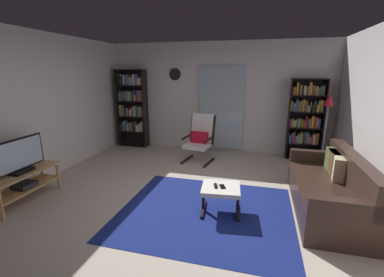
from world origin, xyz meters
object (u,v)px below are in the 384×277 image
ottoman (221,191)px  floor_lamp_by_shelf (328,109)px  wall_clock (175,74)px  leather_sofa (330,189)px  tv_stand (24,182)px  television (19,157)px  lounge_armchair (200,137)px  bookshelf_near_tv (132,105)px  bookshelf_near_sofa (305,117)px  tv_remote (216,186)px  cell_phone (222,187)px

ottoman → floor_lamp_by_shelf: floor_lamp_by_shelf is taller
floor_lamp_by_shelf → wall_clock: size_ratio=5.16×
leather_sofa → floor_lamp_by_shelf: size_ratio=1.32×
tv_stand → ottoman: size_ratio=1.97×
television → lounge_armchair: lounge_armchair is taller
bookshelf_near_tv → television: bearing=-92.8°
bookshelf_near_sofa → wall_clock: 3.18m
lounge_armchair → bookshelf_near_tv: bearing=159.1°
wall_clock → lounge_armchair: bearing=-46.6°
leather_sofa → ottoman: bearing=-162.3°
tv_stand → ottoman: bearing=8.8°
lounge_armchair → ottoman: 2.21m
tv_stand → television: (0.00, -0.00, 0.40)m
tv_stand → tv_remote: size_ratio=7.80×
tv_stand → television: size_ratio=1.36×
leather_sofa → cell_phone: bearing=-162.0°
leather_sofa → lounge_armchair: (-2.26, 1.59, 0.23)m
leather_sofa → tv_remote: (-1.56, -0.48, 0.08)m
floor_lamp_by_shelf → tv_stand: bearing=-149.8°
lounge_armchair → cell_phone: lounge_armchair is taller
television → leather_sofa: size_ratio=0.42×
ottoman → cell_phone: cell_phone is taller
bookshelf_near_sofa → ottoman: (-1.42, -2.81, -0.63)m
tv_remote → wall_clock: bearing=103.3°
bookshelf_near_tv → cell_phone: bearing=-45.5°
wall_clock → ottoman: bearing=-61.3°
bookshelf_near_sofa → cell_phone: bookshelf_near_sofa is taller
bookshelf_near_tv → ottoman: 4.00m
cell_phone → floor_lamp_by_shelf: 2.94m
bookshelf_near_sofa → floor_lamp_by_shelf: bearing=-61.5°
cell_phone → lounge_armchair: bearing=90.2°
cell_phone → wall_clock: bearing=98.1°
tv_stand → wall_clock: size_ratio=3.87×
tv_remote → tv_stand: bearing=174.5°
tv_stand → tv_remote: tv_stand is taller
television → lounge_armchair: bearing=49.8°
television → cell_phone: size_ratio=5.89×
lounge_armchair → cell_phone: (0.80, -2.06, -0.15)m
tv_remote → television: bearing=174.6°
television → leather_sofa: 4.50m
cell_phone → bookshelf_near_sofa: bearing=42.6°
floor_lamp_by_shelf → bookshelf_near_tv: bearing=172.8°
bookshelf_near_sofa → wall_clock: size_ratio=6.12×
lounge_armchair → leather_sofa: bearing=-35.1°
television → bookshelf_near_tv: (0.16, 3.26, 0.37)m
lounge_armchair → cell_phone: bearing=-68.9°
leather_sofa → wall_clock: 4.26m
lounge_armchair → ottoman: (0.78, -2.06, -0.22)m
wall_clock → television: bearing=-110.7°
television → cell_phone: bearing=8.7°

